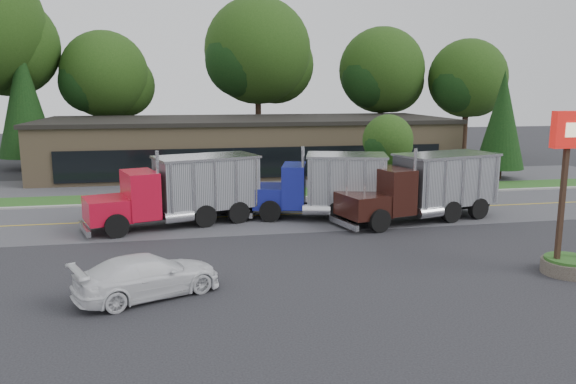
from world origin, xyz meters
name	(u,v)px	position (x,y,z in m)	size (l,w,h in m)	color
ground	(276,269)	(0.00, 0.00, 0.00)	(140.00, 140.00, 0.00)	#35353A
road	(248,216)	(0.00, 9.00, 0.00)	(60.00, 8.00, 0.02)	slate
center_line	(248,216)	(0.00, 9.00, 0.00)	(60.00, 0.12, 0.01)	gold
curb	(240,201)	(0.00, 13.20, 0.00)	(60.00, 0.30, 0.12)	#9E9E99
grass_verge	(237,195)	(0.00, 15.00, 0.00)	(60.00, 3.40, 0.03)	#295E20
far_parking	(230,182)	(0.00, 20.00, 0.00)	(60.00, 7.00, 0.02)	slate
strip_mall	(248,146)	(2.00, 26.00, 2.00)	(32.00, 12.00, 4.00)	#8E7657
bilo_sign	(573,220)	(10.50, -2.50, 2.02)	(2.20, 1.90, 5.95)	#6B6054
tree_far_b	(106,79)	(-9.87, 34.10, 7.54)	(8.28, 7.80, 11.81)	#382619
tree_far_c	(259,56)	(4.16, 34.13, 9.68)	(10.63, 10.01, 15.17)	#382619
tree_far_d	(383,74)	(16.13, 33.11, 8.00)	(8.78, 8.27, 12.53)	#382619
tree_far_e	(468,82)	(24.12, 31.10, 7.26)	(7.98, 7.51, 11.38)	#382619
evergreen_left	(24,100)	(-16.00, 30.00, 5.70)	(4.57, 4.57, 10.38)	#382619
evergreen_right	(502,120)	(20.00, 18.00, 4.38)	(3.51, 3.51, 7.98)	#382619
tree_verge	(388,142)	(10.05, 15.04, 3.19)	(3.53, 3.32, 5.03)	#382619
dump_truck_red	(184,188)	(-3.29, 7.90, 1.81)	(8.75, 4.87, 3.36)	black
dump_truck_blue	(328,184)	(4.06, 7.84, 1.80)	(7.21, 4.22, 3.36)	black
dump_truck_maroon	(427,185)	(9.00, 6.56, 1.81)	(9.01, 4.63, 3.36)	black
rally_car	(148,276)	(-4.56, -1.95, 0.69)	(1.94, 4.76, 1.38)	white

